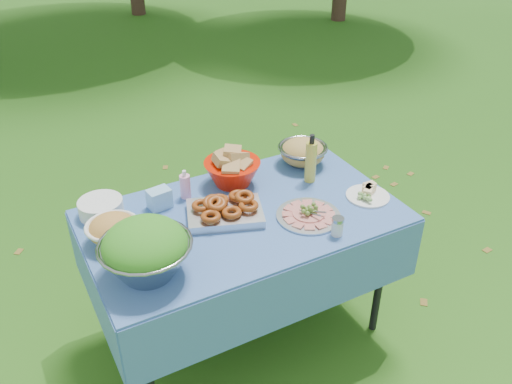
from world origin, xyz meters
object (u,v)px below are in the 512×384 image
pasta_bowl_steel (303,152)px  oil_bottle (311,158)px  plate_stack (101,208)px  bread_bowl (232,167)px  picnic_table (244,276)px  charcuterie_platter (309,211)px  salad_bowl (146,250)px

pasta_bowl_steel → oil_bottle: 0.20m
plate_stack → bread_bowl: (0.67, -0.04, 0.06)m
bread_bowl → picnic_table: bearing=-106.4°
picnic_table → plate_stack: 0.79m
charcuterie_platter → oil_bottle: size_ratio=1.16×
salad_bowl → bread_bowl: size_ratio=1.29×
picnic_table → plate_stack: size_ratio=7.04×
salad_bowl → plate_stack: (-0.06, 0.51, -0.08)m
picnic_table → bread_bowl: size_ratio=5.08×
salad_bowl → oil_bottle: oil_bottle is taller
oil_bottle → plate_stack: bearing=168.9°
plate_stack → charcuterie_platter: bearing=-29.5°
salad_bowl → pasta_bowl_steel: 1.15m
salad_bowl → charcuterie_platter: size_ratio=1.22×
bread_bowl → pasta_bowl_steel: bread_bowl is taller
salad_bowl → picnic_table: bearing=20.2°
salad_bowl → bread_bowl: (0.61, 0.47, -0.03)m
pasta_bowl_steel → charcuterie_platter: bearing=-119.1°
picnic_table → plate_stack: bearing=151.6°
picnic_table → charcuterie_platter: bearing=-31.8°
plate_stack → charcuterie_platter: 0.97m
picnic_table → oil_bottle: 0.69m
picnic_table → salad_bowl: (-0.53, -0.19, 0.50)m
charcuterie_platter → pasta_bowl_steel: bearing=60.9°
salad_bowl → pasta_bowl_steel: salad_bowl is taller
salad_bowl → bread_bowl: bearing=37.6°
charcuterie_platter → oil_bottle: oil_bottle is taller
salad_bowl → plate_stack: 0.52m
picnic_table → oil_bottle: (0.45, 0.11, 0.51)m
plate_stack → bread_bowl: bearing=-3.4°
plate_stack → pasta_bowl_steel: (1.10, -0.03, 0.03)m
salad_bowl → pasta_bowl_steel: size_ratio=1.42×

